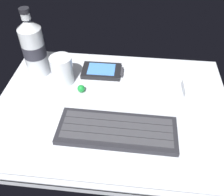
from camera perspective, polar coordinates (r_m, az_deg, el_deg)
ground_plane at (r=67.85cm, az=-0.02°, el=-2.56°), size 64.00×48.00×2.80cm
keyboard at (r=60.71cm, az=1.17°, el=-7.43°), size 29.11×11.28×1.70cm
handheld_device at (r=77.80cm, az=-2.32°, el=6.25°), size 12.87×7.75×1.50cm
juice_cup at (r=74.00cm, az=-11.39°, el=6.16°), size 6.40×6.40×8.50cm
water_bottle at (r=76.71cm, az=-17.62°, el=11.02°), size 6.73×6.73×20.80cm
charger_block at (r=74.27cm, az=18.71°, el=1.87°), size 7.31×5.99×2.40cm
trackball_mouse at (r=71.31cm, az=-7.12°, el=2.15°), size 2.20×2.20×2.20cm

